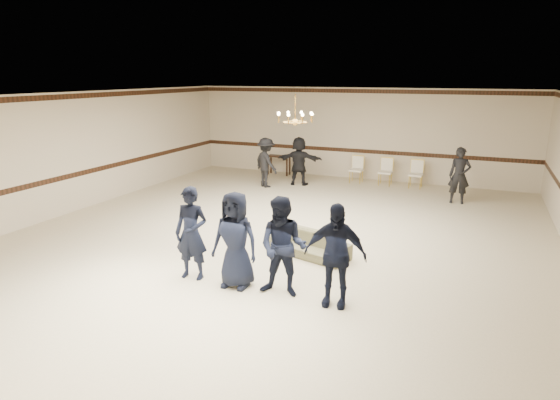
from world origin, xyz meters
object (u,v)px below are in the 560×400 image
Objects in this scene: chandelier at (295,108)px; adult_right at (459,176)px; boy_a at (191,233)px; adult_mid at (299,161)px; banquet_chair_left at (356,170)px; banquet_chair_mid at (385,172)px; boy_d at (335,255)px; boy_c at (283,247)px; console_table at (279,165)px; banquet_chair_right at (416,174)px; boy_b at (235,240)px; settee at (310,244)px; adult_left at (266,163)px.

chandelier is 5.64m from adult_right.
boy_a reaches higher than adult_mid.
banquet_chair_left is 1.00m from banquet_chair_mid.
boy_d is 1.05× the size of adult_right.
banquet_chair_mid is at bearing 85.71° from boy_c.
boy_a and boy_d have the same top height.
boy_a is 9.42m from console_table.
adult_mid is 5.12m from adult_right.
adult_right is 2.06m from banquet_chair_right.
boy_c reaches higher than adult_right.
chandelier is 0.55× the size of boy_c.
adult_right is (1.51, 7.47, -0.04)m from boy_d.
banquet_chair_right is (2.24, 5.28, -2.42)m from chandelier.
boy_c is at bearing -63.37° from console_table.
boy_b and boy_c have the same top height.
boy_a is 1.05× the size of adult_right.
adult_mid reaches higher than banquet_chair_mid.
chandelier is 0.56× the size of settee.
boy_b is 1.90× the size of banquet_chair_right.
adult_left is at bearing 178.35° from adult_right.
boy_d is 8.65m from adult_mid.
chandelier is 4.22m from boy_a.
console_table is at bearing -53.56° from adult_mid.
banquet_chair_mid is (1.24, 5.28, -2.42)m from chandelier.
banquet_chair_mid is at bearing 0.25° from console_table.
boy_a is 1.05× the size of adult_mid.
boy_d reaches higher than adult_right.
settee is at bearing -95.66° from banquet_chair_right.
boy_b is at bearing 142.83° from adult_left.
banquet_chair_mid is at bearing 2.40° from banquet_chair_left.
banquet_chair_left is 1.06× the size of console_table.
boy_a reaches higher than banquet_chair_left.
boy_c reaches higher than adult_left.
boy_b is at bearing -68.27° from console_table.
adult_right is at bearing 46.34° from chandelier.
banquet_chair_right is at bearing 128.62° from adult_right.
console_table is (-3.00, 0.20, -0.09)m from banquet_chair_left.
boy_a is 9.00m from banquet_chair_left.
banquet_chair_right is (1.20, 7.08, 0.21)m from settee.
chandelier is at bearing -109.00° from banquet_chair_right.
chandelier reaches higher than adult_right.
boy_a is 2.00× the size of console_table.
settee is at bearing 43.34° from boy_a.
boy_d is at bearing -58.80° from console_table.
boy_d is (2.70, 0.00, 0.00)m from boy_a.
boy_b is 1.90× the size of banquet_chair_left.
boy_d is 9.16m from banquet_chair_left.
boy_a is at bearing -98.91° from banquet_chair_mid.
boy_d is 1.90× the size of banquet_chair_right.
settee is 1.03× the size of adult_right.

